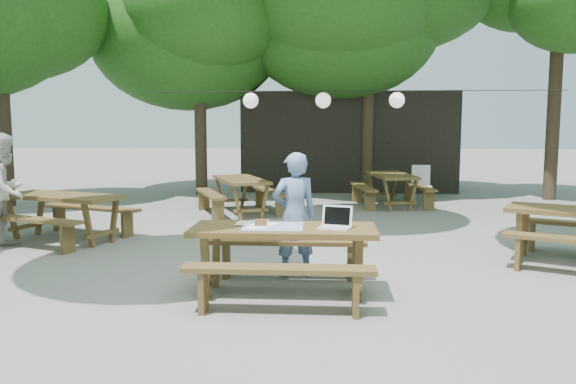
% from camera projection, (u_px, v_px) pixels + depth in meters
% --- Properties ---
extents(ground, '(80.00, 80.00, 0.00)m').
position_uv_depth(ground, '(336.00, 283.00, 6.60)').
color(ground, slate).
rests_on(ground, ground).
extents(pavilion, '(6.00, 3.00, 2.80)m').
position_uv_depth(pavilion, '(347.00, 141.00, 16.81)').
color(pavilion, black).
rests_on(pavilion, ground).
extents(main_picnic_table, '(2.00, 1.58, 0.75)m').
position_uv_depth(main_picnic_table, '(284.00, 260.00, 6.12)').
color(main_picnic_table, '#513A1C').
rests_on(main_picnic_table, ground).
extents(picnic_table_nw, '(2.33, 2.13, 0.75)m').
position_uv_depth(picnic_table_nw, '(63.00, 217.00, 9.00)').
color(picnic_table_nw, '#513A1C').
rests_on(picnic_table_nw, ground).
extents(picnic_table_far_w, '(2.19, 2.36, 0.75)m').
position_uv_depth(picnic_table_far_w, '(241.00, 195.00, 11.82)').
color(picnic_table_far_w, '#513A1C').
rests_on(picnic_table_far_w, ground).
extents(picnic_table_far_e, '(1.82, 2.10, 0.75)m').
position_uv_depth(picnic_table_far_e, '(391.00, 189.00, 12.94)').
color(picnic_table_far_e, '#513A1C').
rests_on(picnic_table_far_e, ground).
extents(woman, '(0.65, 0.53, 1.53)m').
position_uv_depth(woman, '(294.00, 215.00, 6.82)').
color(woman, '#6B8AC3').
rests_on(woman, ground).
extents(second_person, '(0.70, 0.88, 1.74)m').
position_uv_depth(second_person, '(5.00, 191.00, 8.45)').
color(second_person, silver).
rests_on(second_person, ground).
extents(plastic_chair, '(0.45, 0.45, 0.90)m').
position_uv_depth(plastic_chair, '(421.00, 192.00, 13.53)').
color(plastic_chair, silver).
rests_on(plastic_chair, ground).
extents(laptop, '(0.39, 0.34, 0.24)m').
position_uv_depth(laptop, '(336.00, 223.00, 6.00)').
color(laptop, white).
rests_on(laptop, main_picnic_table).
extents(tabletop_clutter, '(0.76, 0.58, 0.08)m').
position_uv_depth(tabletop_clutter, '(269.00, 226.00, 6.10)').
color(tabletop_clutter, '#3865BF').
rests_on(tabletop_clutter, main_picnic_table).
extents(paper_lanterns, '(9.00, 0.34, 0.38)m').
position_uv_depth(paper_lanterns, '(324.00, 100.00, 12.28)').
color(paper_lanterns, black).
rests_on(paper_lanterns, ground).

